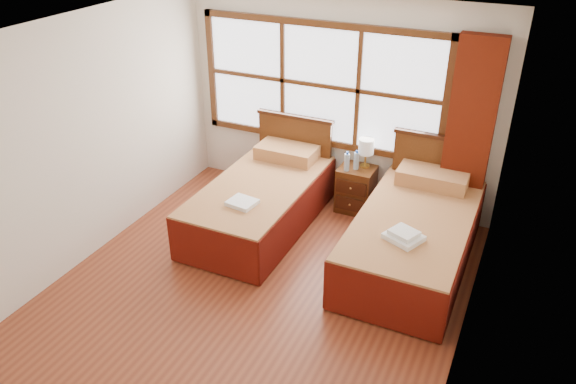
% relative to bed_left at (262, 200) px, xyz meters
% --- Properties ---
extents(floor, '(4.50, 4.50, 0.00)m').
position_rel_bed_left_xyz_m(floor, '(0.55, -1.20, -0.33)').
color(floor, brown).
rests_on(floor, ground).
extents(ceiling, '(4.50, 4.50, 0.00)m').
position_rel_bed_left_xyz_m(ceiling, '(0.55, -1.20, 2.27)').
color(ceiling, white).
rests_on(ceiling, wall_back).
extents(wall_back, '(4.00, 0.00, 4.00)m').
position_rel_bed_left_xyz_m(wall_back, '(0.55, 1.05, 0.97)').
color(wall_back, silver).
rests_on(wall_back, floor).
extents(wall_left, '(0.00, 4.50, 4.50)m').
position_rel_bed_left_xyz_m(wall_left, '(-1.45, -1.20, 0.97)').
color(wall_left, silver).
rests_on(wall_left, floor).
extents(wall_right, '(0.00, 4.50, 4.50)m').
position_rel_bed_left_xyz_m(wall_right, '(2.55, -1.20, 0.97)').
color(wall_right, silver).
rests_on(wall_right, floor).
extents(window, '(3.16, 0.06, 1.56)m').
position_rel_bed_left_xyz_m(window, '(0.30, 1.02, 1.17)').
color(window, white).
rests_on(window, wall_back).
extents(curtain, '(0.50, 0.16, 2.30)m').
position_rel_bed_left_xyz_m(curtain, '(2.15, 0.91, 0.84)').
color(curtain, '#5D1809').
rests_on(curtain, wall_back).
extents(bed_left, '(1.11, 2.15, 1.08)m').
position_rel_bed_left_xyz_m(bed_left, '(0.00, 0.00, 0.00)').
color(bed_left, '#37190B').
rests_on(bed_left, floor).
extents(bed_right, '(1.16, 2.25, 1.13)m').
position_rel_bed_left_xyz_m(bed_right, '(1.85, -0.00, 0.01)').
color(bed_right, '#37190B').
rests_on(bed_right, floor).
extents(nightstand, '(0.44, 0.43, 0.58)m').
position_rel_bed_left_xyz_m(nightstand, '(0.91, 0.80, -0.04)').
color(nightstand, '#4F2911').
rests_on(nightstand, floor).
extents(towels_left, '(0.33, 0.29, 0.05)m').
position_rel_bed_left_xyz_m(towels_left, '(0.05, -0.57, 0.27)').
color(towels_left, white).
rests_on(towels_left, bed_left).
extents(towels_right, '(0.42, 0.40, 0.10)m').
position_rel_bed_left_xyz_m(towels_right, '(1.85, -0.55, 0.32)').
color(towels_right, white).
rests_on(towels_right, bed_right).
extents(lamp, '(0.19, 0.19, 0.37)m').
position_rel_bed_left_xyz_m(lamp, '(0.98, 0.89, 0.52)').
color(lamp, gold).
rests_on(lamp, nightstand).
extents(bottle_near, '(0.07, 0.07, 0.25)m').
position_rel_bed_left_xyz_m(bottle_near, '(0.81, 0.69, 0.37)').
color(bottle_near, '#A2BDD0').
rests_on(bottle_near, nightstand).
extents(bottle_far, '(0.07, 0.07, 0.25)m').
position_rel_bed_left_xyz_m(bottle_far, '(0.90, 0.78, 0.37)').
color(bottle_far, '#A2BDD0').
rests_on(bottle_far, nightstand).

